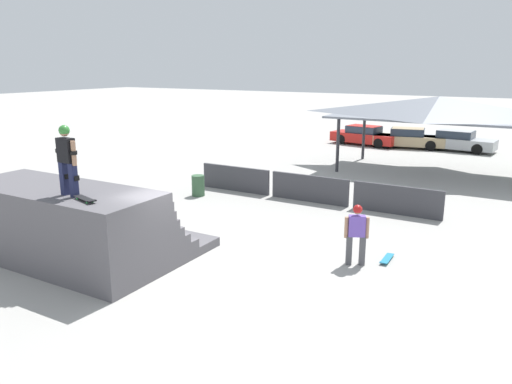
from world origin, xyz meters
The scene contains 12 objects.
ground_plane centered at (0.00, 0.00, 0.00)m, with size 160.00×160.00×0.00m, color #A3A09B.
quarter_pipe_ramp centered at (-3.29, -0.85, 0.92)m, with size 5.87×4.31×2.09m.
skater_on_deck centered at (-2.31, -1.63, 3.09)m, with size 0.74×0.26×1.74m.
skateboard_on_deck centered at (-1.59, -1.79, 2.15)m, with size 0.84×0.41×0.09m.
bystander_walking centered at (3.61, 2.58, 0.98)m, with size 0.63×0.38×1.67m.
skateboard_on_ground centered at (4.29, 3.26, 0.06)m, with size 0.23×0.86×0.09m.
barrier_fence centered at (-0.08, 7.80, 0.52)m, with size 10.05×0.12×1.05m.
pavilion_shelter centered at (3.05, 15.69, 3.20)m, with size 10.01×4.73×3.75m.
trash_bin centered at (-4.38, 6.34, 0.42)m, with size 0.52×0.52×0.85m, color #385B3D.
parked_car_red centered at (-2.77, 22.77, 0.60)m, with size 4.70×2.36×1.27m.
parked_car_tan centered at (0.09, 22.96, 0.60)m, with size 4.62×2.36×1.27m.
parked_car_silver centered at (2.95, 23.34, 0.60)m, with size 4.59×2.07×1.27m.
Camera 1 is at (7.59, -9.59, 5.22)m, focal length 35.00 mm.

